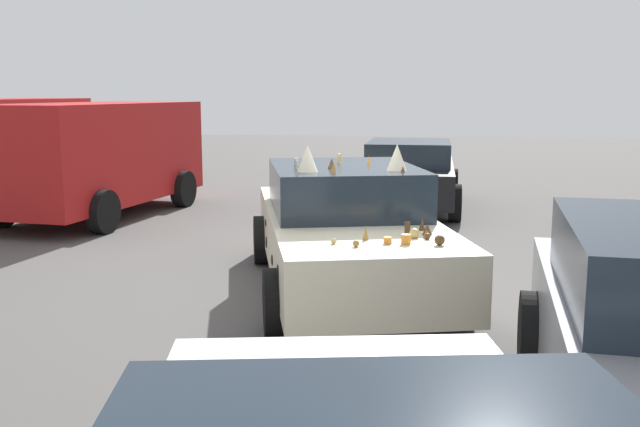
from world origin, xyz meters
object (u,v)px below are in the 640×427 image
(parked_van_row_back_center, at_px, (97,153))
(parked_sedan_near_right, at_px, (409,174))
(art_car_decorated, at_px, (345,228))
(parked_van_row_back_far, at_px, (3,136))

(parked_van_row_back_center, xyz_separation_m, parked_sedan_near_right, (1.53, -5.70, -0.47))
(art_car_decorated, relative_size, parked_van_row_back_center, 0.98)
(art_car_decorated, xyz_separation_m, parked_van_row_back_far, (8.73, 9.43, 0.47))
(art_car_decorated, distance_m, parked_van_row_back_far, 12.86)
(art_car_decorated, height_order, parked_van_row_back_center, parked_van_row_back_center)
(art_car_decorated, height_order, parked_van_row_back_far, parked_van_row_back_far)
(art_car_decorated, relative_size, parked_sedan_near_right, 1.16)
(parked_van_row_back_far, relative_size, parked_van_row_back_center, 1.08)
(parked_van_row_back_center, bearing_deg, parked_sedan_near_right, -66.48)
(parked_van_row_back_far, distance_m, parked_van_row_back_center, 6.18)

